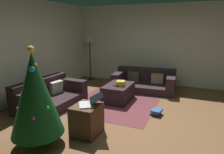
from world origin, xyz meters
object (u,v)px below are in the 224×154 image
Objects in this scene: couch_right at (145,82)px; book_stack at (156,112)px; corner_lamp at (90,42)px; christmas_tree at (35,94)px; laptop at (90,102)px; couch_left at (49,96)px; gift_box at (121,83)px; ottoman at (118,93)px; side_table at (87,120)px; tv_remote at (116,86)px.

couch_right reaches higher than book_stack.
christmas_tree is at bearing -162.47° from corner_lamp.
couch_right is 1.16× the size of corner_lamp.
couch_left is at bearing 63.33° from laptop.
couch_right reaches higher than gift_box.
side_table is at bearing -176.70° from ottoman.
laptop is (0.04, -0.06, 0.33)m from side_table.
corner_lamp is (2.72, 0.35, 1.11)m from couch_left.
couch_right is (2.23, -1.80, -0.01)m from couch_left.
corner_lamp is at bearing 28.61° from laptop.
side_table is at bearing -152.34° from corner_lamp.
corner_lamp reaches higher than ottoman.
ottoman is at bearing 26.46° from tv_remote.
couch_left is at bearing 101.05° from book_stack.
ottoman is 1.22m from book_stack.
christmas_tree is (-1.43, -0.96, 0.61)m from couch_left.
corner_lamp is at bearing 17.53° from christmas_tree.
ottoman is (1.01, -1.40, -0.04)m from couch_left.
laptop is 1.66m from book_stack.
tv_remote is at bearing 178.31° from ottoman.
christmas_tree is 3.05× the size of laptop.
ottoman is 0.29m from gift_box.
book_stack is (1.27, -0.93, -0.54)m from laptop.
book_stack is (-0.47, -1.01, -0.43)m from gift_box.
couch_right is at bearing 144.26° from couch_left.
christmas_tree is at bearing 167.60° from gift_box.
couch_left is 1.83m from christmas_tree.
side_table is 4.15m from corner_lamp.
christmas_tree reaches higher than gift_box.
book_stack is at bearing -38.65° from christmas_tree.
christmas_tree is 2.58m from book_stack.
book_stack is at bearing 108.08° from couch_right.
couch_right is at bearing -5.34° from side_table.
couch_right is 6.51× the size of book_stack.
laptop is (-1.74, -0.08, 0.11)m from gift_box.
tv_remote is at bearing 70.38° from couch_right.
laptop reaches higher than ottoman.
gift_box is 0.43× the size of laptop.
corner_lamp is at bearing 27.66° from side_table.
tv_remote is (0.84, -1.40, 0.19)m from couch_left.
christmas_tree reaches higher than laptop.
gift_box is at bearing -123.82° from ottoman.
corner_lamp reaches higher than couch_right.
book_stack is at bearing -36.07° from laptop.
ottoman is 1.76× the size of laptop.
tv_remote is at bearing 142.26° from gift_box.
book_stack is (1.91, -1.53, -0.80)m from christmas_tree.
corner_lamp is (1.88, 1.75, 0.92)m from tv_remote.
christmas_tree reaches higher than ottoman.
tv_remote reaches higher than ottoman.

